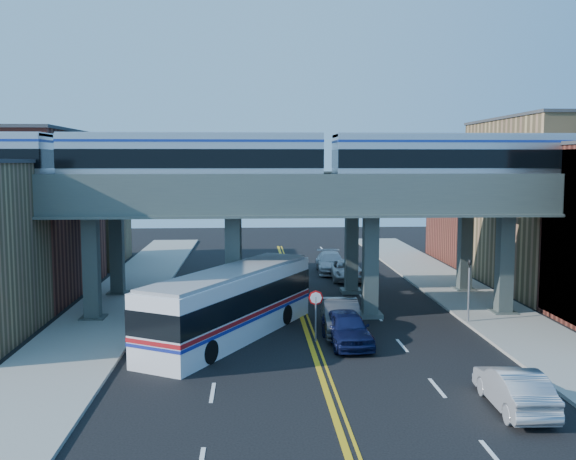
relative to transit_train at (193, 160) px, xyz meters
The scene contains 18 objects.
ground 13.66m from the transit_train, 52.33° to the right, with size 120.00×120.00×0.00m, color black.
sidewalk_west 10.73m from the transit_train, 159.41° to the left, with size 5.00×70.00×0.16m, color gray.
sidewalk_east 19.98m from the transit_train, ahead, with size 5.00×70.00×0.16m, color gray.
building_west_b 15.15m from the transit_train, 147.01° to the left, with size 8.00×14.00×11.00m, color maroon.
building_west_c 24.89m from the transit_train, 120.40° to the left, with size 8.00×10.00×8.00m, color #9C7D50.
building_east_b 26.14m from the transit_train, 17.96° to the left, with size 8.00×14.00×12.00m, color #9C7D50.
building_east_c 32.74m from the transit_train, 40.40° to the left, with size 8.00×10.00×9.00m, color maroon.
elevated_viaduct_near 6.75m from the transit_train, ahead, with size 52.00×3.60×7.40m.
elevated_viaduct_far 9.72m from the transit_train, 48.57° to the left, with size 52.00×3.60×7.40m.
transit_train is the anchor object (origin of this frame).
stop_sign 11.05m from the transit_train, 37.67° to the right, with size 0.76×0.09×2.63m.
traffic_signal 16.97m from the transit_train, ahead, with size 0.15×0.18×4.10m.
transit_bus 8.74m from the transit_train, 61.15° to the right, with size 8.93×12.89×3.39m.
car_lane_a 12.83m from the transit_train, 35.07° to the right, with size 1.98×4.91×1.67m, color #10163E.
car_lane_b 12.03m from the transit_train, 23.52° to the right, with size 1.85×5.31×1.75m, color #323134.
car_lane_c 18.09m from the transit_train, 48.51° to the left, with size 2.38×5.17×1.44m, color #B9B9BB.
car_lane_d 19.96m from the transit_train, 57.30° to the left, with size 2.28×5.62×1.63m, color silver.
car_parked_curb 20.99m from the transit_train, 48.11° to the right, with size 1.65×4.72×1.56m, color #A1A1A6.
Camera 1 is at (-2.97, -28.56, 9.05)m, focal length 40.00 mm.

